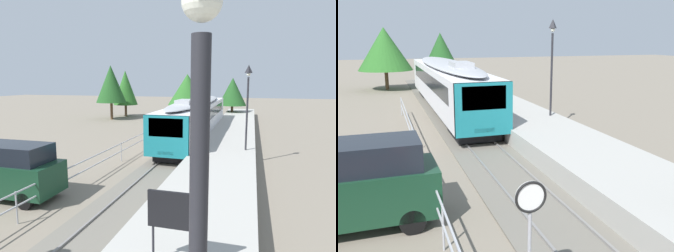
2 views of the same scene
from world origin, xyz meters
TOP-DOWN VIEW (x-y plane):
  - ground_plane at (-3.00, 22.00)m, footprint 160.00×160.00m
  - track_rails at (0.00, 22.00)m, footprint 3.20×60.00m
  - commuter_train at (0.00, 30.29)m, footprint 2.82×20.49m
  - station_platform at (3.25, 22.00)m, footprint 3.90×60.00m
  - platform_lamp_mid_platform at (4.59, 22.69)m, footprint 0.34×0.34m
  - speed_limit_sign at (-2.13, 9.14)m, footprint 0.61×0.10m
  - carpark_fence at (-3.30, 12.00)m, footprint 0.06×36.06m
  - parked_van_dark_green at (-5.52, 13.96)m, footprint 4.93×2.03m
  - tree_behind_carpark at (-3.92, 44.06)m, footprint 5.41×5.41m
  - tree_distant_left at (2.10, 46.66)m, footprint 3.93×3.93m

SIDE VIEW (x-z plane):
  - ground_plane at x=-3.00m, z-range 0.00..0.00m
  - track_rails at x=0.00m, z-range -0.04..0.10m
  - station_platform at x=3.25m, z-range 0.00..0.90m
  - carpark_fence at x=-3.30m, z-range 0.28..1.53m
  - parked_van_dark_green at x=-5.52m, z-range 0.04..2.55m
  - speed_limit_sign at x=-2.13m, z-range 0.72..3.53m
  - commuter_train at x=0.00m, z-range 0.28..4.02m
  - tree_distant_left at x=2.10m, z-range 0.91..6.69m
  - tree_behind_carpark at x=-3.92m, z-range 0.99..7.26m
  - platform_lamp_mid_platform at x=4.59m, z-range 1.95..7.30m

